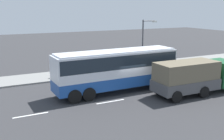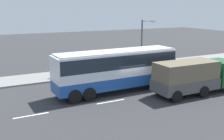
% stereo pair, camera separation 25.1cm
% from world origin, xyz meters
% --- Properties ---
extents(ground_plane, '(120.00, 120.00, 0.00)m').
position_xyz_m(ground_plane, '(0.00, 0.00, 0.00)').
color(ground_plane, '#333335').
extents(sidewalk_curb, '(80.00, 4.00, 0.15)m').
position_xyz_m(sidewalk_curb, '(0.00, 8.13, 0.07)').
color(sidewalk_curb, gray).
rests_on(sidewalk_curb, ground_plane).
extents(lane_centreline, '(28.22, 0.16, 0.01)m').
position_xyz_m(lane_centreline, '(-0.46, -1.58, 0.00)').
color(lane_centreline, white).
rests_on(lane_centreline, ground_plane).
extents(coach_bus, '(11.12, 2.81, 3.63)m').
position_xyz_m(coach_bus, '(-0.92, 0.56, 2.25)').
color(coach_bus, '#1E4C9E').
rests_on(coach_bus, ground_plane).
extents(cargo_truck, '(7.83, 2.72, 2.86)m').
position_xyz_m(cargo_truck, '(4.79, -2.97, 1.58)').
color(cargo_truck, '#19592D').
rests_on(cargo_truck, ground_plane).
extents(pedestrian_near_curb, '(0.32, 0.32, 1.57)m').
position_xyz_m(pedestrian_near_curb, '(-4.46, 7.26, 1.05)').
color(pedestrian_near_curb, '#38334C').
rests_on(pedestrian_near_curb, sidewalk_curb).
extents(street_lamp, '(1.91, 0.24, 5.72)m').
position_xyz_m(street_lamp, '(5.89, 6.65, 3.52)').
color(street_lamp, '#47474C').
rests_on(street_lamp, sidewalk_curb).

